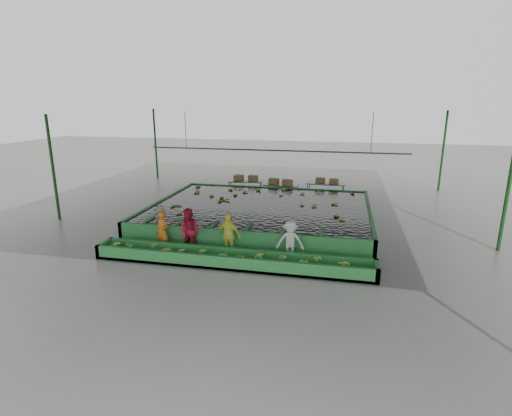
% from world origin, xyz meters
% --- Properties ---
extents(ground, '(80.00, 80.00, 0.00)m').
position_xyz_m(ground, '(0.00, 0.00, 0.00)').
color(ground, '#62615F').
rests_on(ground, ground).
extents(shed_roof, '(20.00, 22.00, 0.04)m').
position_xyz_m(shed_roof, '(0.00, 0.00, 5.00)').
color(shed_roof, gray).
rests_on(shed_roof, shed_posts).
extents(shed_posts, '(20.00, 22.00, 5.00)m').
position_xyz_m(shed_posts, '(0.00, 0.00, 2.50)').
color(shed_posts, '#144116').
rests_on(shed_posts, ground).
extents(flotation_tank, '(10.00, 8.00, 0.90)m').
position_xyz_m(flotation_tank, '(0.00, 1.50, 0.45)').
color(flotation_tank, '#29803A').
rests_on(flotation_tank, ground).
extents(tank_water, '(9.70, 7.70, 0.00)m').
position_xyz_m(tank_water, '(0.00, 1.50, 0.85)').
color(tank_water, black).
rests_on(tank_water, flotation_tank).
extents(sorting_trough, '(10.00, 1.00, 0.50)m').
position_xyz_m(sorting_trough, '(0.00, -3.60, 0.25)').
color(sorting_trough, '#29803A').
rests_on(sorting_trough, ground).
extents(cableway_rail, '(0.08, 0.08, 14.00)m').
position_xyz_m(cableway_rail, '(0.00, 5.00, 3.00)').
color(cableway_rail, '#59605B').
rests_on(cableway_rail, shed_roof).
extents(rail_hanger_left, '(0.04, 0.04, 2.00)m').
position_xyz_m(rail_hanger_left, '(-5.00, 5.00, 4.00)').
color(rail_hanger_left, '#59605B').
rests_on(rail_hanger_left, shed_roof).
extents(rail_hanger_right, '(0.04, 0.04, 2.00)m').
position_xyz_m(rail_hanger_right, '(5.00, 5.00, 4.00)').
color(rail_hanger_right, '#59605B').
rests_on(rail_hanger_right, shed_roof).
extents(worker_a, '(0.68, 0.58, 1.58)m').
position_xyz_m(worker_a, '(-2.92, -2.80, 0.79)').
color(worker_a, orange).
rests_on(worker_a, ground).
extents(worker_b, '(0.90, 0.73, 1.74)m').
position_xyz_m(worker_b, '(-1.82, -2.80, 0.87)').
color(worker_b, '#AF1731').
rests_on(worker_b, ground).
extents(worker_c, '(1.04, 0.60, 1.66)m').
position_xyz_m(worker_c, '(-0.32, -2.80, 0.83)').
color(worker_c, '#EEF750').
rests_on(worker_c, ground).
extents(worker_d, '(1.02, 0.62, 1.53)m').
position_xyz_m(worker_d, '(1.97, -2.80, 0.76)').
color(worker_d, silver).
rests_on(worker_d, ground).
extents(packing_table_left, '(2.15, 1.12, 0.93)m').
position_xyz_m(packing_table_left, '(-2.01, 6.67, 0.47)').
color(packing_table_left, '#59605B').
rests_on(packing_table_left, ground).
extents(packing_table_mid, '(2.08, 1.07, 0.90)m').
position_xyz_m(packing_table_mid, '(0.23, 6.13, 0.45)').
color(packing_table_mid, '#59605B').
rests_on(packing_table_mid, ground).
extents(packing_table_right, '(2.24, 1.01, 1.00)m').
position_xyz_m(packing_table_right, '(2.76, 6.72, 0.50)').
color(packing_table_right, '#59605B').
rests_on(packing_table_right, ground).
extents(box_stack_left, '(1.45, 0.41, 0.31)m').
position_xyz_m(box_stack_left, '(-2.00, 6.76, 0.93)').
color(box_stack_left, olive).
rests_on(box_stack_left, packing_table_left).
extents(box_stack_mid, '(1.45, 0.74, 0.30)m').
position_xyz_m(box_stack_mid, '(0.19, 6.22, 0.90)').
color(box_stack_mid, olive).
rests_on(box_stack_mid, packing_table_mid).
extents(box_stack_right, '(1.33, 0.58, 0.28)m').
position_xyz_m(box_stack_right, '(2.82, 6.68, 1.00)').
color(box_stack_right, olive).
rests_on(box_stack_right, packing_table_right).
extents(floating_bananas, '(8.73, 5.96, 0.12)m').
position_xyz_m(floating_bananas, '(0.00, 2.30, 0.85)').
color(floating_bananas, '#81AF36').
rests_on(floating_bananas, tank_water).
extents(trough_bananas, '(9.21, 0.61, 0.12)m').
position_xyz_m(trough_bananas, '(0.00, -3.60, 0.40)').
color(trough_bananas, '#81AF36').
rests_on(trough_bananas, sorting_trough).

